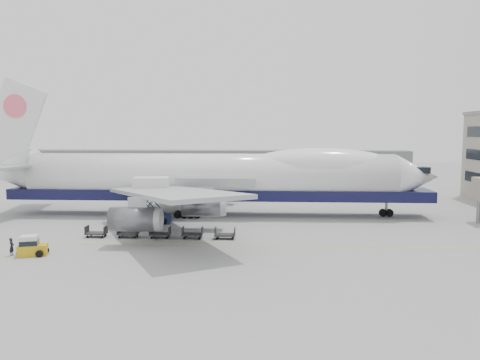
# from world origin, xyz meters

# --- Properties ---
(ground) EXTENTS (260.00, 260.00, 0.00)m
(ground) POSITION_xyz_m (0.00, 0.00, 0.00)
(ground) COLOR gray
(ground) RESTS_ON ground
(apron_line) EXTENTS (60.00, 0.15, 0.01)m
(apron_line) POSITION_xyz_m (0.00, -6.00, 0.01)
(apron_line) COLOR gold
(apron_line) RESTS_ON ground
(hangar) EXTENTS (110.00, 8.00, 7.00)m
(hangar) POSITION_xyz_m (-10.00, 70.00, 3.50)
(hangar) COLOR slate
(hangar) RESTS_ON ground
(airliner) EXTENTS (67.00, 55.30, 19.98)m
(airliner) POSITION_xyz_m (0.64, 12.00, 5.62)
(airliner) COLOR white
(airliner) RESTS_ON ground
(catering_truck) EXTENTS (5.16, 3.82, 6.08)m
(catering_truck) POSITION_xyz_m (-7.13, 5.45, 3.44)
(catering_truck) COLOR navy
(catering_truck) RESTS_ON ground
(baggage_tug) EXTENTS (3.00, 2.19, 1.97)m
(baggage_tug) POSITION_xyz_m (-14.95, -11.20, 0.87)
(baggage_tug) COLOR gold
(baggage_tug) RESTS_ON ground
(ground_worker) EXTENTS (0.50, 0.69, 1.74)m
(ground_worker) POSITION_xyz_m (-16.84, -11.37, 0.87)
(ground_worker) COLOR black
(ground_worker) RESTS_ON ground
(traffic_cone) EXTENTS (0.40, 0.40, 0.59)m
(traffic_cone) POSITION_xyz_m (-15.80, -10.31, 0.28)
(traffic_cone) COLOR orange
(traffic_cone) RESTS_ON ground
(dolly_0) EXTENTS (2.30, 1.35, 1.30)m
(dolly_0) POSITION_xyz_m (-11.50, -3.04, 0.53)
(dolly_0) COLOR #2D2D30
(dolly_0) RESTS_ON ground
(dolly_1) EXTENTS (2.30, 1.35, 1.30)m
(dolly_1) POSITION_xyz_m (-7.79, -3.04, 0.53)
(dolly_1) COLOR #2D2D30
(dolly_1) RESTS_ON ground
(dolly_2) EXTENTS (2.30, 1.35, 1.30)m
(dolly_2) POSITION_xyz_m (-4.08, -3.04, 0.53)
(dolly_2) COLOR #2D2D30
(dolly_2) RESTS_ON ground
(dolly_3) EXTENTS (2.30, 1.35, 1.30)m
(dolly_3) POSITION_xyz_m (-0.38, -3.04, 0.53)
(dolly_3) COLOR #2D2D30
(dolly_3) RESTS_ON ground
(dolly_4) EXTENTS (2.30, 1.35, 1.30)m
(dolly_4) POSITION_xyz_m (3.33, -3.04, 0.53)
(dolly_4) COLOR #2D2D30
(dolly_4) RESTS_ON ground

